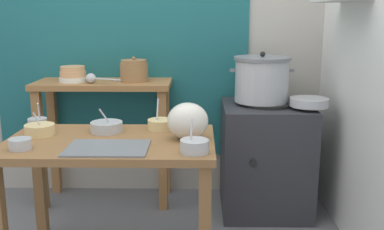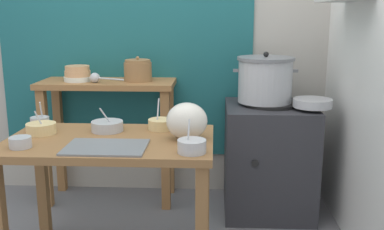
# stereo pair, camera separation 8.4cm
# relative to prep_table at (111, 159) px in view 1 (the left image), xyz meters

# --- Properties ---
(wall_back) EXTENTS (4.40, 0.12, 2.60)m
(wall_back) POSITION_rel_prep_table_xyz_m (0.12, 1.13, 0.69)
(wall_back) COLOR #B2ADA3
(wall_back) RESTS_ON ground
(wall_right) EXTENTS (0.30, 3.20, 2.60)m
(wall_right) POSITION_rel_prep_table_xyz_m (1.43, 0.23, 0.69)
(wall_right) COLOR white
(wall_right) RESTS_ON ground
(prep_table) EXTENTS (1.10, 0.66, 0.72)m
(prep_table) POSITION_rel_prep_table_xyz_m (0.00, 0.00, 0.00)
(prep_table) COLOR olive
(prep_table) RESTS_ON ground
(back_shelf_table) EXTENTS (0.96, 0.40, 0.90)m
(back_shelf_table) POSITION_rel_prep_table_xyz_m (-0.21, 0.86, 0.07)
(back_shelf_table) COLOR #9E6B3D
(back_shelf_table) RESTS_ON ground
(stove_block) EXTENTS (0.60, 0.61, 0.78)m
(stove_block) POSITION_rel_prep_table_xyz_m (0.94, 0.73, -0.23)
(stove_block) COLOR #2D2D33
(stove_block) RESTS_ON ground
(steamer_pot) EXTENTS (0.43, 0.39, 0.34)m
(steamer_pot) POSITION_rel_prep_table_xyz_m (0.90, 0.75, 0.33)
(steamer_pot) COLOR #B7BABF
(steamer_pot) RESTS_ON stove_block
(clay_pot) EXTENTS (0.20, 0.20, 0.18)m
(clay_pot) POSITION_rel_prep_table_xyz_m (0.01, 0.86, 0.37)
(clay_pot) COLOR olive
(clay_pot) RESTS_ON back_shelf_table
(bowl_stack_enamel) EXTENTS (0.19, 0.19, 0.11)m
(bowl_stack_enamel) POSITION_rel_prep_table_xyz_m (-0.42, 0.84, 0.34)
(bowl_stack_enamel) COLOR silver
(bowl_stack_enamel) RESTS_ON back_shelf_table
(ladle) EXTENTS (0.26, 0.13, 0.07)m
(ladle) POSITION_rel_prep_table_xyz_m (-0.27, 0.77, 0.33)
(ladle) COLOR #B7BABF
(ladle) RESTS_ON back_shelf_table
(serving_tray) EXTENTS (0.40, 0.28, 0.01)m
(serving_tray) POSITION_rel_prep_table_xyz_m (0.02, -0.17, 0.12)
(serving_tray) COLOR slate
(serving_tray) RESTS_ON prep_table
(plastic_bag) EXTENTS (0.22, 0.19, 0.20)m
(plastic_bag) POSITION_rel_prep_table_xyz_m (0.41, 0.01, 0.21)
(plastic_bag) COLOR silver
(plastic_bag) RESTS_ON prep_table
(wide_pan) EXTENTS (0.25, 0.25, 0.05)m
(wide_pan) POSITION_rel_prep_table_xyz_m (1.19, 0.60, 0.20)
(wide_pan) COLOR #B7BABF
(wide_pan) RESTS_ON stove_block
(prep_bowl_0) EXTENTS (0.16, 0.16, 0.14)m
(prep_bowl_0) POSITION_rel_prep_table_xyz_m (-0.40, 0.08, 0.14)
(prep_bowl_0) COLOR #E5C684
(prep_bowl_0) RESTS_ON prep_table
(prep_bowl_1) EXTENTS (0.15, 0.15, 0.17)m
(prep_bowl_1) POSITION_rel_prep_table_xyz_m (0.25, 0.21, 0.14)
(prep_bowl_1) COLOR #E5C684
(prep_bowl_1) RESTS_ON prep_table
(prep_bowl_2) EXTENTS (0.14, 0.14, 0.16)m
(prep_bowl_2) POSITION_rel_prep_table_xyz_m (0.45, -0.22, 0.15)
(prep_bowl_2) COLOR #B7BABF
(prep_bowl_2) RESTS_ON prep_table
(prep_bowl_3) EXTENTS (0.18, 0.18, 0.14)m
(prep_bowl_3) POSITION_rel_prep_table_xyz_m (-0.05, 0.15, 0.14)
(prep_bowl_3) COLOR #B7BABF
(prep_bowl_3) RESTS_ON prep_table
(prep_bowl_4) EXTENTS (0.11, 0.11, 0.05)m
(prep_bowl_4) POSITION_rel_prep_table_xyz_m (-0.40, -0.18, 0.14)
(prep_bowl_4) COLOR #B7BABF
(prep_bowl_4) RESTS_ON prep_table
(prep_bowl_5) EXTENTS (0.11, 0.11, 0.16)m
(prep_bowl_5) POSITION_rel_prep_table_xyz_m (-0.46, 0.22, 0.14)
(prep_bowl_5) COLOR #B7BABF
(prep_bowl_5) RESTS_ON prep_table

